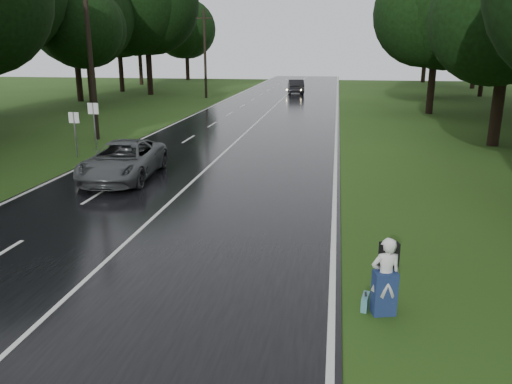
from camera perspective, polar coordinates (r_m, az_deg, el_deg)
ground at (r=11.87m, az=-21.38°, el=-11.92°), size 160.00×160.00×0.00m
road at (r=29.97m, az=-2.13°, el=5.83°), size 12.00×140.00×0.04m
lane_center at (r=29.96m, az=-2.13°, el=5.88°), size 0.12×140.00×0.01m
grey_car at (r=21.76m, az=-14.84°, el=3.50°), size 2.96×5.72×1.54m
far_car at (r=61.54m, az=4.53°, el=11.86°), size 2.42×5.19×1.65m
hitchhiker at (r=10.79m, az=14.47°, el=-9.52°), size 0.70×0.66×1.69m
suitcase at (r=11.15m, az=12.28°, el=-12.09°), size 0.21×0.45×0.31m
utility_pole_mid at (r=32.07m, az=-17.54°, el=5.74°), size 1.80×0.28×9.72m
utility_pole_far at (r=56.63m, az=-5.67°, el=10.59°), size 1.80×0.28×9.26m
road_sign_a at (r=27.20m, az=-19.58°, el=3.81°), size 0.54×0.10×2.25m
road_sign_b at (r=29.03m, az=-17.63°, el=4.71°), size 0.60×0.10×2.49m
tree_left_e at (r=49.22m, az=-17.90°, el=9.09°), size 8.37×8.37×13.07m
tree_left_f at (r=61.46m, az=-11.86°, el=10.76°), size 11.26×11.26×17.59m
tree_right_d at (r=31.62m, az=25.23°, el=4.81°), size 8.01×8.01×12.51m
tree_right_e at (r=45.12m, az=19.01°, el=8.42°), size 9.17×9.17×14.33m
tree_right_f at (r=60.17m, az=19.24°, el=10.11°), size 8.56×8.56×13.37m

